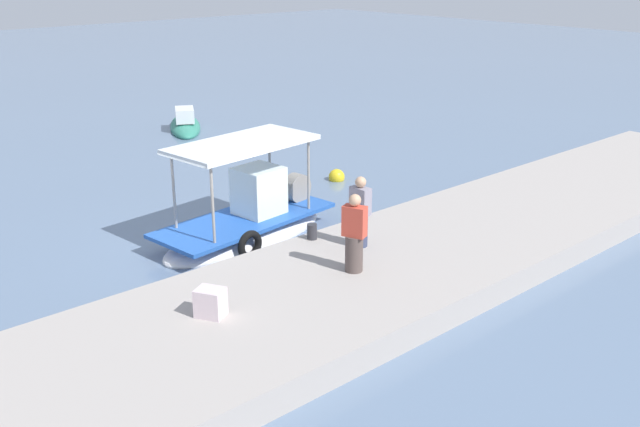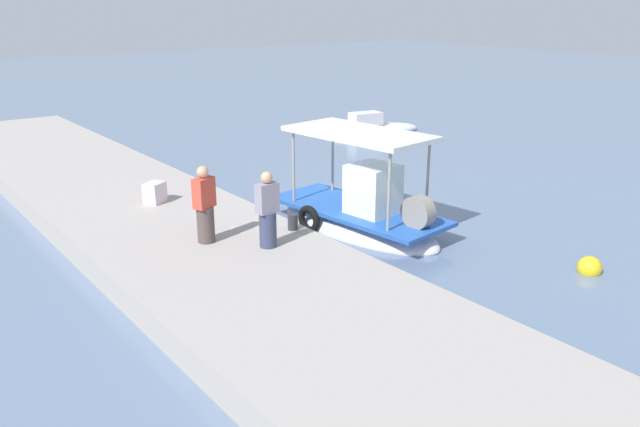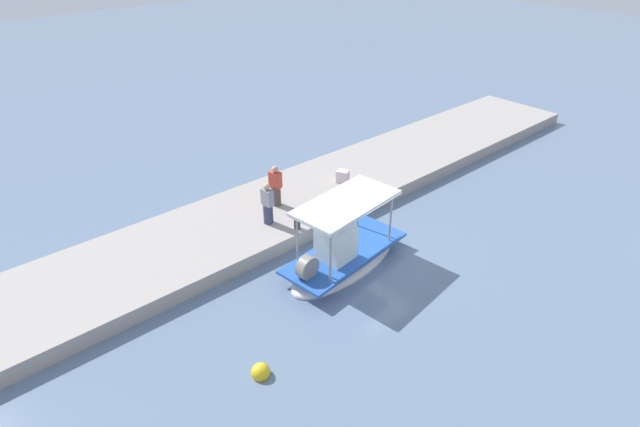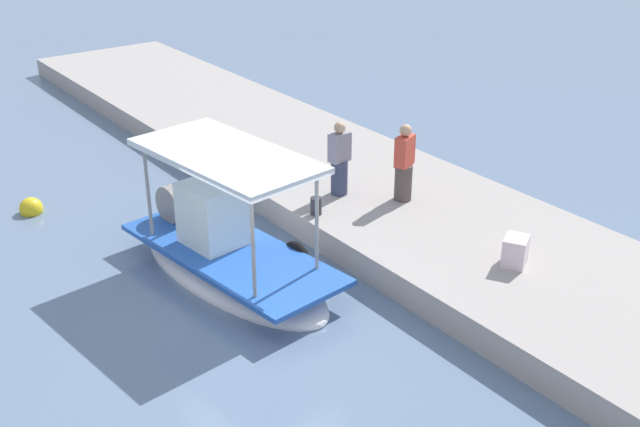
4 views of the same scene
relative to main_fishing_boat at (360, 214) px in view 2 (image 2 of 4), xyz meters
The scene contains 9 objects.
ground_plane 1.42m from the main_fishing_boat, behind, with size 120.00×120.00×0.00m, color slate.
dock_quay 4.48m from the main_fishing_boat, 107.37° to the right, with size 36.00×4.69×0.57m, color #A69D96.
main_fishing_boat is the anchor object (origin of this frame).
fisherman_near_bollard 3.52m from the main_fishing_boat, 76.69° to the right, with size 0.40×0.49×1.67m.
fisherman_by_crate 4.34m from the main_fishing_boat, 93.92° to the right, with size 0.50×0.55×1.72m.
mooring_bollard 2.30m from the main_fishing_boat, 84.27° to the right, with size 0.24×0.24×0.38m, color #2D2D33.
cargo_crate 5.42m from the main_fishing_boat, 133.32° to the right, with size 0.52×0.42×0.55m, color silver.
marker_buoy 5.58m from the main_fishing_boat, 23.01° to the left, with size 0.53×0.53×0.53m.
moored_boat_near 12.79m from the main_fishing_boat, 136.32° to the left, with size 2.24×4.73×1.23m.
Camera 2 is at (13.00, -10.47, 5.61)m, focal length 35.77 mm.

